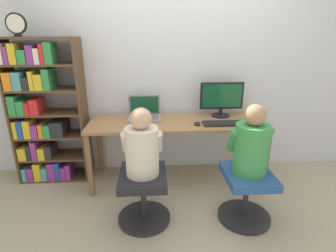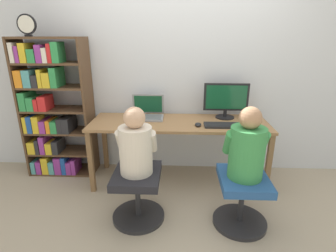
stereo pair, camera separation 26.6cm
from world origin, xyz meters
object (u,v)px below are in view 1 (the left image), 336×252
object	(u,v)px
keyboard	(224,123)
office_chair_right	(144,193)
person_at_laptop	(142,146)
bookshelf	(42,115)
desktop_monitor	(222,99)
person_at_monitor	(251,144)
laptop	(144,114)
desk_clock	(16,24)
office_chair_left	(246,192)

from	to	relation	value
keyboard	office_chair_right	xyz separation A→B (m)	(-0.85, -0.56, -0.46)
person_at_laptop	bookshelf	xyz separation A→B (m)	(-1.13, 0.83, 0.05)
office_chair_right	desktop_monitor	bearing A→B (deg)	44.21
person_at_monitor	bookshelf	xyz separation A→B (m)	(-2.05, 0.87, 0.04)
laptop	desktop_monitor	bearing A→B (deg)	1.89
keyboard	desk_clock	size ratio (longest dim) A/B	2.08
laptop	keyboard	xyz separation A→B (m)	(0.85, -0.27, -0.04)
office_chair_right	keyboard	bearing A→B (deg)	33.29
laptop	bookshelf	xyz separation A→B (m)	(-1.13, -0.00, 0.00)
keyboard	desk_clock	world-z (taller)	desk_clock
office_chair_right	bookshelf	xyz separation A→B (m)	(-1.13, 0.83, 0.50)
office_chair_right	desk_clock	distance (m)	2.02
desktop_monitor	office_chair_right	world-z (taller)	desktop_monitor
person_at_laptop	desk_clock	distance (m)	1.72
desktop_monitor	bookshelf	xyz separation A→B (m)	(-2.02, -0.03, -0.15)
office_chair_left	office_chair_right	xyz separation A→B (m)	(-0.93, 0.04, 0.00)
office_chair_left	person_at_laptop	distance (m)	1.03
person_at_monitor	person_at_laptop	world-z (taller)	person_at_monitor
desktop_monitor	desk_clock	xyz separation A→B (m)	(-2.08, -0.11, 0.79)
laptop	person_at_monitor	distance (m)	1.27
desktop_monitor	laptop	xyz separation A→B (m)	(-0.89, -0.03, -0.15)
laptop	person_at_laptop	bearing A→B (deg)	-90.20
person_at_monitor	keyboard	bearing A→B (deg)	96.88
office_chair_left	desk_clock	distance (m)	2.68
person_at_monitor	office_chair_left	bearing A→B (deg)	-90.00
desktop_monitor	person_at_laptop	distance (m)	1.25
person_at_laptop	desk_clock	xyz separation A→B (m)	(-1.20, 0.75, 0.99)
office_chair_right	person_at_laptop	xyz separation A→B (m)	(0.00, 0.00, 0.45)
office_chair_right	desk_clock	world-z (taller)	desk_clock
keyboard	person_at_monitor	bearing A→B (deg)	-83.12
office_chair_right	person_at_monitor	world-z (taller)	person_at_monitor
desktop_monitor	person_at_monitor	xyz separation A→B (m)	(0.04, -0.90, -0.18)
desktop_monitor	person_at_monitor	bearing A→B (deg)	-87.58
office_chair_left	desk_clock	xyz separation A→B (m)	(-2.12, 0.79, 1.44)
office_chair_left	person_at_laptop	size ratio (longest dim) A/B	0.81
keyboard	bookshelf	xyz separation A→B (m)	(-1.98, 0.27, 0.04)
desk_clock	person_at_monitor	bearing A→B (deg)	-20.29
office_chair_left	person_at_monitor	bearing A→B (deg)	90.00
keyboard	person_at_laptop	world-z (taller)	person_at_laptop
desktop_monitor	bookshelf	size ratio (longest dim) A/B	0.31
person_at_monitor	desk_clock	xyz separation A→B (m)	(-2.12, 0.78, 0.98)
keyboard	office_chair_right	world-z (taller)	keyboard
laptop	bookshelf	size ratio (longest dim) A/B	0.23
person_at_laptop	desk_clock	bearing A→B (deg)	147.98
bookshelf	desk_clock	bearing A→B (deg)	-130.14
person_at_monitor	person_at_laptop	size ratio (longest dim) A/B	1.04
keyboard	desk_clock	bearing A→B (deg)	174.68
desktop_monitor	laptop	bearing A→B (deg)	-178.11
desktop_monitor	keyboard	world-z (taller)	desktop_monitor
office_chair_right	desk_clock	xyz separation A→B (m)	(-1.20, 0.75, 1.44)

